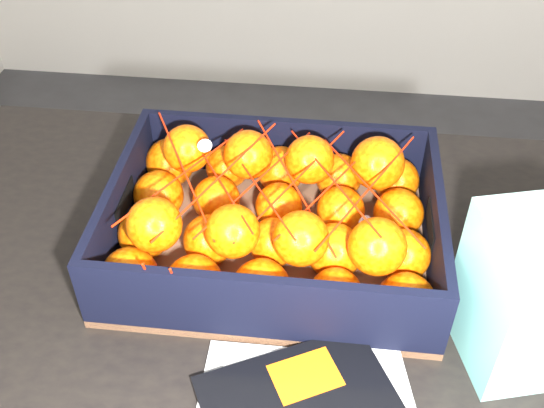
# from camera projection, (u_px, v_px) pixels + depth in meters

# --- Properties ---
(table) EXTENTS (1.20, 0.80, 0.75)m
(table) POSITION_uv_depth(u_px,v_px,m) (308.00, 346.00, 0.90)
(table) COLOR black
(table) RESTS_ON ground
(produce_crate) EXTENTS (0.44, 0.33, 0.11)m
(produce_crate) POSITION_uv_depth(u_px,v_px,m) (274.00, 232.00, 0.88)
(produce_crate) COLOR brown
(produce_crate) RESTS_ON table
(clementine_heap) EXTENTS (0.42, 0.31, 0.13)m
(clementine_heap) POSITION_uv_depth(u_px,v_px,m) (273.00, 216.00, 0.86)
(clementine_heap) COLOR #FF5B05
(clementine_heap) RESTS_ON produce_crate
(mesh_net) EXTENTS (0.36, 0.29, 0.10)m
(mesh_net) POSITION_uv_depth(u_px,v_px,m) (267.00, 188.00, 0.82)
(mesh_net) COLOR red
(mesh_net) RESTS_ON clementine_heap
(retail_carton) EXTENTS (0.12, 0.15, 0.19)m
(retail_carton) POSITION_uv_depth(u_px,v_px,m) (513.00, 297.00, 0.71)
(retail_carton) COLOR white
(retail_carton) RESTS_ON table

